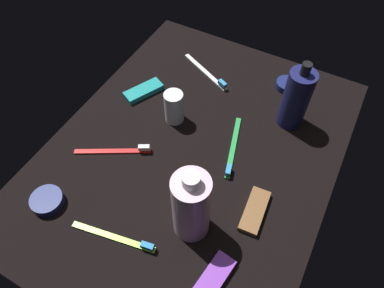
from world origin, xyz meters
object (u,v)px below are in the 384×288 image
(bodywash_bottle, at_px, (191,206))
(deodorant_stick, at_px, (174,107))
(snack_bar_teal, at_px, (144,91))
(cream_tin_left, at_px, (287,85))
(toothbrush_white, at_px, (208,73))
(snack_bar_brown, at_px, (255,211))
(cream_tin_right, at_px, (47,201))
(snack_bar_purple, at_px, (213,280))
(toothbrush_lime, at_px, (118,238))
(toothbrush_red, at_px, (117,150))
(lotion_bottle, at_px, (296,99))
(toothbrush_green, at_px, (233,150))

(bodywash_bottle, distance_m, deodorant_stick, 0.29)
(snack_bar_teal, relative_size, cream_tin_left, 1.80)
(bodywash_bottle, xyz_separation_m, deodorant_stick, (-0.23, -0.17, -0.04))
(toothbrush_white, relative_size, snack_bar_brown, 1.61)
(snack_bar_brown, distance_m, cream_tin_right, 0.44)
(bodywash_bottle, xyz_separation_m, toothbrush_white, (-0.42, -0.17, -0.08))
(deodorant_stick, relative_size, cream_tin_right, 1.26)
(bodywash_bottle, height_order, snack_bar_teal, bodywash_bottle)
(snack_bar_brown, height_order, snack_bar_purple, same)
(snack_bar_teal, bearing_deg, toothbrush_lime, 52.09)
(bodywash_bottle, bearing_deg, snack_bar_teal, -133.00)
(deodorant_stick, xyz_separation_m, snack_bar_purple, (0.31, 0.26, -0.04))
(toothbrush_red, distance_m, toothbrush_white, 0.34)
(lotion_bottle, xyz_separation_m, snack_bar_teal, (0.09, -0.37, -0.07))
(lotion_bottle, relative_size, snack_bar_brown, 1.77)
(toothbrush_green, bearing_deg, toothbrush_white, -140.51)
(toothbrush_white, distance_m, toothbrush_lime, 0.52)
(deodorant_stick, xyz_separation_m, toothbrush_green, (0.02, 0.17, -0.04))
(lotion_bottle, height_order, cream_tin_right, lotion_bottle)
(snack_bar_purple, relative_size, cream_tin_right, 1.52)
(toothbrush_white, bearing_deg, toothbrush_lime, 6.64)
(toothbrush_red, bearing_deg, deodorant_stick, 156.29)
(snack_bar_teal, bearing_deg, deodorant_stick, 97.68)
(toothbrush_red, xyz_separation_m, toothbrush_lime, (0.17, 0.13, 0.00))
(toothbrush_white, height_order, cream_tin_left, toothbrush_white)
(snack_bar_brown, xyz_separation_m, cream_tin_left, (-0.39, -0.07, 0.00))
(bodywash_bottle, xyz_separation_m, snack_bar_teal, (-0.27, -0.29, -0.08))
(toothbrush_lime, bearing_deg, toothbrush_white, -173.36)
(lotion_bottle, relative_size, toothbrush_lime, 1.03)
(cream_tin_left, bearing_deg, snack_bar_teal, -58.42)
(cream_tin_right, bearing_deg, toothbrush_white, 167.14)
(snack_bar_brown, bearing_deg, snack_bar_purple, -10.14)
(toothbrush_red, relative_size, toothbrush_lime, 0.91)
(toothbrush_white, height_order, cream_tin_right, same)
(bodywash_bottle, distance_m, toothbrush_lime, 0.17)
(deodorant_stick, bearing_deg, cream_tin_left, 139.01)
(lotion_bottle, bearing_deg, snack_bar_brown, 4.17)
(deodorant_stick, bearing_deg, lotion_bottle, 117.02)
(toothbrush_red, distance_m, snack_bar_brown, 0.34)
(toothbrush_red, xyz_separation_m, snack_bar_purple, (0.16, 0.33, 0.00))
(toothbrush_lime, bearing_deg, snack_bar_teal, -154.11)
(lotion_bottle, distance_m, deodorant_stick, 0.29)
(snack_bar_teal, xyz_separation_m, cream_tin_right, (0.37, 0.00, 0.00))
(toothbrush_lime, relative_size, snack_bar_teal, 1.72)
(deodorant_stick, distance_m, toothbrush_green, 0.18)
(toothbrush_green, xyz_separation_m, snack_bar_teal, (-0.06, -0.29, 0.00))
(toothbrush_green, relative_size, snack_bar_teal, 1.70)
(bodywash_bottle, distance_m, cream_tin_right, 0.32)
(toothbrush_red, relative_size, snack_bar_teal, 1.57)
(toothbrush_red, height_order, snack_bar_purple, toothbrush_red)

